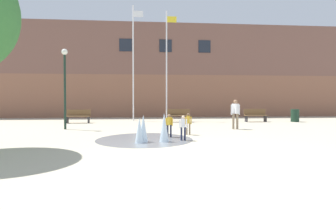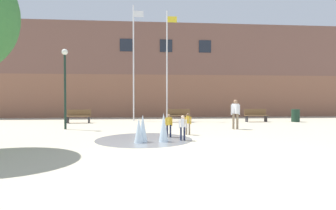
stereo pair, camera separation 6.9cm
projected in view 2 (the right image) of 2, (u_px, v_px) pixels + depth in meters
ground_plane at (208, 157)px, 7.37m from camera, size 100.00×100.00×0.00m
library_building at (164, 73)px, 26.19m from camera, size 36.00×6.05×8.42m
splash_fountain at (148, 131)px, 10.04m from camera, size 3.89×3.89×1.10m
park_bench_far_left at (79, 116)px, 17.77m from camera, size 1.60×0.44×0.91m
park_bench_under_left_flagpole at (179, 115)px, 18.46m from camera, size 1.60×0.44×0.91m
park_bench_under_right_flagpole at (256, 115)px, 18.68m from camera, size 1.60×0.44×0.91m
child_in_fountain at (183, 126)px, 10.28m from camera, size 0.31×0.24×0.99m
child_running at (169, 124)px, 11.16m from camera, size 0.31×0.24×0.99m
child_with_pink_shirt at (188, 122)px, 11.91m from camera, size 0.31×0.21×0.99m
teen_by_trashcan at (235, 112)px, 14.14m from camera, size 0.50×0.39×1.59m
flagpole_left at (134, 60)px, 19.46m from camera, size 0.80×0.10×8.58m
flagpole_right at (167, 63)px, 19.67m from camera, size 0.80×0.10×8.23m
lamp_post_left_lane at (65, 78)px, 14.05m from camera, size 0.32×0.32×4.31m
trash_can at (295, 116)px, 18.67m from camera, size 0.56×0.56×0.90m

